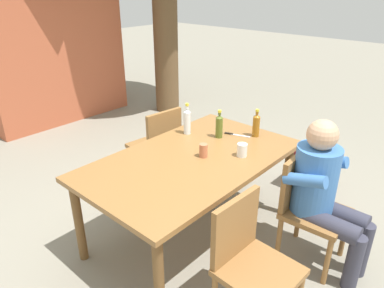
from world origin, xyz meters
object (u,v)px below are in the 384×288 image
(cup_terracotta, at_px, (203,150))
(dining_table, at_px, (192,166))
(backpack_by_near_side, at_px, (305,167))
(bottle_amber, at_px, (256,125))
(bottle_olive, at_px, (219,126))
(chair_near_right, at_px, (307,203))
(person_in_white_shirt, at_px, (324,190))
(chair_far_right, at_px, (158,143))
(cup_white, at_px, (242,150))
(bottle_clear, at_px, (187,121))
(brick_kiosk, at_px, (34,20))
(table_knife, at_px, (235,135))
(chair_near_left, at_px, (249,258))

(cup_terracotta, bearing_deg, dining_table, 141.69)
(backpack_by_near_side, bearing_deg, bottle_amber, 162.16)
(dining_table, xyz_separation_m, bottle_olive, (0.46, 0.09, 0.19))
(dining_table, bearing_deg, chair_near_right, -64.43)
(bottle_amber, bearing_deg, person_in_white_shirt, -111.04)
(chair_far_right, xyz_separation_m, bottle_amber, (0.31, -0.97, 0.37))
(cup_terracotta, bearing_deg, chair_far_right, 70.13)
(chair_near_right, distance_m, cup_terracotta, 0.89)
(cup_white, bearing_deg, dining_table, 135.68)
(person_in_white_shirt, relative_size, bottle_amber, 4.60)
(bottle_olive, relative_size, backpack_by_near_side, 0.55)
(bottle_amber, xyz_separation_m, bottle_olive, (-0.24, 0.23, 0.00))
(bottle_clear, height_order, brick_kiosk, brick_kiosk)
(chair_far_right, relative_size, backpack_by_near_side, 1.84)
(dining_table, relative_size, table_knife, 7.61)
(bottle_amber, bearing_deg, bottle_clear, 126.16)
(chair_near_left, height_order, cup_white, chair_near_left)
(dining_table, xyz_separation_m, person_in_white_shirt, (0.40, -0.94, -0.02))
(cup_white, bearing_deg, brick_kiosk, 83.20)
(chair_near_left, distance_m, table_knife, 1.33)
(bottle_clear, relative_size, table_knife, 1.24)
(cup_white, bearing_deg, bottle_olive, 64.58)
(bottle_amber, height_order, bottle_clear, bottle_clear)
(person_in_white_shirt, relative_size, brick_kiosk, 0.42)
(bottle_olive, bearing_deg, bottle_amber, -43.89)
(bottle_olive, distance_m, table_knife, 0.19)
(chair_near_right, height_order, chair_near_left, same)
(cup_white, xyz_separation_m, brick_kiosk, (0.51, 4.25, 0.66))
(chair_near_right, distance_m, table_knife, 0.90)
(bottle_olive, bearing_deg, person_in_white_shirt, -93.55)
(person_in_white_shirt, xyz_separation_m, cup_white, (-0.11, 0.66, 0.15))
(cup_terracotta, height_order, brick_kiosk, brick_kiosk)
(chair_near_left, relative_size, bottle_amber, 3.40)
(brick_kiosk, bearing_deg, chair_far_right, -97.31)
(bottle_clear, bearing_deg, backpack_by_near_side, -34.44)
(table_knife, distance_m, brick_kiosk, 4.03)
(table_knife, relative_size, brick_kiosk, 0.08)
(brick_kiosk, bearing_deg, backpack_by_near_side, -82.09)
(dining_table, bearing_deg, chair_far_right, 64.64)
(bottle_olive, bearing_deg, table_knife, -31.63)
(cup_terracotta, distance_m, table_knife, 0.53)
(chair_far_right, height_order, bottle_amber, bottle_amber)
(bottle_olive, bearing_deg, cup_white, -115.42)
(chair_far_right, relative_size, bottle_clear, 2.99)
(brick_kiosk, bearing_deg, bottle_clear, -97.23)
(brick_kiosk, bearing_deg, person_in_white_shirt, -94.60)
(chair_far_right, bearing_deg, chair_near_left, -115.49)
(chair_near_right, distance_m, person_in_white_shirt, 0.20)
(chair_near_right, xyz_separation_m, backpack_by_near_side, (1.00, 0.46, -0.26))
(chair_near_right, xyz_separation_m, cup_white, (-0.11, 0.55, 0.32))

